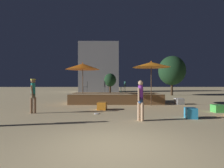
# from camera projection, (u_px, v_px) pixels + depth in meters

# --- Properties ---
(ground_plane) EXTENTS (120.00, 120.00, 0.00)m
(ground_plane) POSITION_uv_depth(u_px,v_px,m) (114.00, 148.00, 4.35)
(ground_plane) COLOR #D1B784
(wooden_deck) EXTENTS (7.08, 3.05, 0.82)m
(wooden_deck) POSITION_uv_depth(u_px,v_px,m) (116.00, 98.00, 14.10)
(wooden_deck) COLOR brown
(wooden_deck) RESTS_ON ground
(patio_umbrella_0) EXTENTS (2.60, 2.60, 3.14)m
(patio_umbrella_0) POSITION_uv_depth(u_px,v_px,m) (151.00, 65.00, 12.21)
(patio_umbrella_0) COLOR brown
(patio_umbrella_0) RESTS_ON ground
(patio_umbrella_1) EXTENTS (2.47, 2.47, 3.08)m
(patio_umbrella_1) POSITION_uv_depth(u_px,v_px,m) (83.00, 67.00, 12.63)
(patio_umbrella_1) COLOR brown
(patio_umbrella_1) RESTS_ON ground
(cube_seat_0) EXTENTS (0.60, 0.60, 0.44)m
(cube_seat_0) POSITION_uv_depth(u_px,v_px,m) (102.00, 106.00, 10.40)
(cube_seat_0) COLOR orange
(cube_seat_0) RESTS_ON ground
(cube_seat_1) EXTENTS (0.58, 0.58, 0.40)m
(cube_seat_1) POSITION_uv_depth(u_px,v_px,m) (218.00, 108.00, 9.59)
(cube_seat_1) COLOR #4CC651
(cube_seat_1) RESTS_ON ground
(cube_seat_2) EXTENTS (0.50, 0.50, 0.48)m
(cube_seat_2) POSITION_uv_depth(u_px,v_px,m) (191.00, 113.00, 7.89)
(cube_seat_2) COLOR #2D9EDB
(cube_seat_2) RESTS_ON ground
(cube_seat_3) EXTENTS (0.62, 0.62, 0.44)m
(cube_seat_3) POSITION_uv_depth(u_px,v_px,m) (179.00, 101.00, 13.01)
(cube_seat_3) COLOR white
(cube_seat_3) RESTS_ON ground
(person_1) EXTENTS (0.31, 0.60, 1.82)m
(person_1) POSITION_uv_depth(u_px,v_px,m) (33.00, 93.00, 9.18)
(person_1) COLOR #997051
(person_1) RESTS_ON ground
(person_2) EXTENTS (0.33, 0.39, 1.71)m
(person_2) POSITION_uv_depth(u_px,v_px,m) (141.00, 99.00, 7.39)
(person_2) COLOR tan
(person_2) RESTS_ON ground
(bistro_chair_0) EXTENTS (0.42, 0.42, 0.90)m
(bistro_chair_0) POSITION_uv_depth(u_px,v_px,m) (124.00, 86.00, 14.15)
(bistro_chair_0) COLOR #1E4C47
(bistro_chair_0) RESTS_ON wooden_deck
(bistro_chair_1) EXTENTS (0.42, 0.41, 0.90)m
(bistro_chair_1) POSITION_uv_depth(u_px,v_px,m) (106.00, 86.00, 14.52)
(bistro_chair_1) COLOR #47474C
(bistro_chair_1) RESTS_ON wooden_deck
(bistro_chair_2) EXTENTS (0.41, 0.41, 0.90)m
(bistro_chair_2) POSITION_uv_depth(u_px,v_px,m) (86.00, 86.00, 14.89)
(bistro_chair_2) COLOR #2D3338
(bistro_chair_2) RESTS_ON wooden_deck
(frisbee_disc) EXTENTS (0.26, 0.26, 0.03)m
(frisbee_disc) POSITION_uv_depth(u_px,v_px,m) (97.00, 114.00, 9.03)
(frisbee_disc) COLOR white
(frisbee_disc) RESTS_ON ground
(background_tree_0) EXTENTS (1.80, 1.80, 3.00)m
(background_tree_0) POSITION_uv_depth(u_px,v_px,m) (110.00, 80.00, 26.23)
(background_tree_0) COLOR #3D2B1C
(background_tree_0) RESTS_ON ground
(background_tree_1) EXTENTS (3.37, 3.37, 5.00)m
(background_tree_1) POSITION_uv_depth(u_px,v_px,m) (172.00, 71.00, 22.18)
(background_tree_1) COLOR #3D2B1C
(background_tree_1) RESTS_ON ground
(distant_building) EXTENTS (6.89, 3.11, 8.66)m
(distant_building) POSITION_uv_depth(u_px,v_px,m) (99.00, 67.00, 31.01)
(distant_building) COLOR gray
(distant_building) RESTS_ON ground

